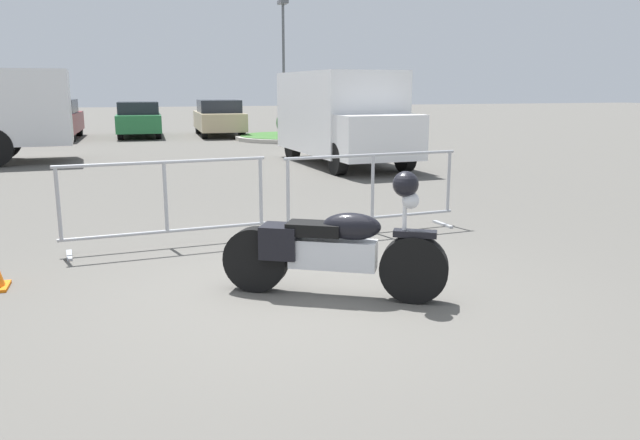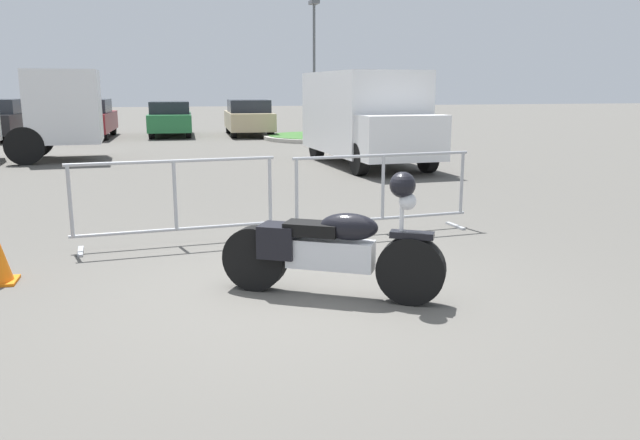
{
  "view_description": "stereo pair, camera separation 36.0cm",
  "coord_description": "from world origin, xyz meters",
  "px_view_note": "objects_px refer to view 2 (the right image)",
  "views": [
    {
      "loc": [
        -1.49,
        -5.39,
        1.93
      ],
      "look_at": [
        0.32,
        0.33,
        0.65
      ],
      "focal_mm": 35.0,
      "sensor_mm": 36.0,
      "label": 1
    },
    {
      "loc": [
        -1.14,
        -5.49,
        1.93
      ],
      "look_at": [
        0.32,
        0.33,
        0.65
      ],
      "focal_mm": 35.0,
      "sensor_mm": 36.0,
      "label": 2
    }
  ],
  "objects_px": {
    "delivery_van": "(365,115)",
    "street_lamp": "(314,46)",
    "parked_car_tan": "(249,117)",
    "parked_car_green": "(170,119)",
    "crowd_barrier_far": "(383,192)",
    "parked_car_maroon": "(88,118)",
    "crowd_barrier_near": "(175,201)",
    "motorcycle": "(330,249)"
  },
  "relations": [
    {
      "from": "delivery_van",
      "to": "parked_car_tan",
      "type": "bearing_deg",
      "value": -174.58
    },
    {
      "from": "crowd_barrier_far",
      "to": "delivery_van",
      "type": "height_order",
      "value": "delivery_van"
    },
    {
      "from": "street_lamp",
      "to": "crowd_barrier_far",
      "type": "bearing_deg",
      "value": -101.04
    },
    {
      "from": "motorcycle",
      "to": "street_lamp",
      "type": "xyz_separation_m",
      "value": [
        5.32,
        22.69,
        3.25
      ]
    },
    {
      "from": "crowd_barrier_far",
      "to": "parked_car_tan",
      "type": "xyz_separation_m",
      "value": [
        0.61,
        17.83,
        0.17
      ]
    },
    {
      "from": "crowd_barrier_near",
      "to": "street_lamp",
      "type": "xyz_separation_m",
      "value": [
        6.68,
        20.35,
        3.15
      ]
    },
    {
      "from": "parked_car_tan",
      "to": "crowd_barrier_far",
      "type": "bearing_deg",
      "value": -179.89
    },
    {
      "from": "parked_car_green",
      "to": "motorcycle",
      "type": "bearing_deg",
      "value": -174.76
    },
    {
      "from": "motorcycle",
      "to": "parked_car_maroon",
      "type": "bearing_deg",
      "value": 131.58
    },
    {
      "from": "parked_car_tan",
      "to": "motorcycle",
      "type": "bearing_deg",
      "value": 176.51
    },
    {
      "from": "motorcycle",
      "to": "crowd_barrier_near",
      "type": "height_order",
      "value": "motorcycle"
    },
    {
      "from": "crowd_barrier_near",
      "to": "parked_car_tan",
      "type": "relative_size",
      "value": 0.59
    },
    {
      "from": "street_lamp",
      "to": "parked_car_green",
      "type": "bearing_deg",
      "value": -161.87
    },
    {
      "from": "parked_car_maroon",
      "to": "street_lamp",
      "type": "height_order",
      "value": "street_lamp"
    },
    {
      "from": "crowd_barrier_near",
      "to": "delivery_van",
      "type": "height_order",
      "value": "delivery_van"
    },
    {
      "from": "crowd_barrier_near",
      "to": "motorcycle",
      "type": "bearing_deg",
      "value": -59.96
    },
    {
      "from": "delivery_van",
      "to": "street_lamp",
      "type": "xyz_separation_m",
      "value": [
        1.82,
        13.01,
        2.47
      ]
    },
    {
      "from": "crowd_barrier_near",
      "to": "delivery_van",
      "type": "distance_m",
      "value": 8.83
    },
    {
      "from": "motorcycle",
      "to": "parked_car_maroon",
      "type": "relative_size",
      "value": 0.44
    },
    {
      "from": "parked_car_green",
      "to": "street_lamp",
      "type": "xyz_separation_m",
      "value": [
        6.46,
        2.11,
        3.02
      ]
    },
    {
      "from": "motorcycle",
      "to": "parked_car_tan",
      "type": "height_order",
      "value": "parked_car_tan"
    },
    {
      "from": "delivery_van",
      "to": "parked_car_green",
      "type": "distance_m",
      "value": 11.85
    },
    {
      "from": "crowd_barrier_far",
      "to": "parked_car_maroon",
      "type": "height_order",
      "value": "parked_car_maroon"
    },
    {
      "from": "parked_car_maroon",
      "to": "delivery_van",
      "type": "bearing_deg",
      "value": -141.97
    },
    {
      "from": "delivery_van",
      "to": "parked_car_green",
      "type": "bearing_deg",
      "value": -159.85
    },
    {
      "from": "parked_car_tan",
      "to": "street_lamp",
      "type": "distance_m",
      "value": 5.15
    },
    {
      "from": "parked_car_green",
      "to": "parked_car_tan",
      "type": "bearing_deg",
      "value": -95.32
    },
    {
      "from": "motorcycle",
      "to": "delivery_van",
      "type": "bearing_deg",
      "value": 99.93
    },
    {
      "from": "parked_car_maroon",
      "to": "parked_car_tan",
      "type": "bearing_deg",
      "value": -89.56
    },
    {
      "from": "parked_car_tan",
      "to": "parked_car_green",
      "type": "bearing_deg",
      "value": 84.68
    },
    {
      "from": "delivery_van",
      "to": "parked_car_maroon",
      "type": "distance_m",
      "value": 13.19
    },
    {
      "from": "parked_car_maroon",
      "to": "street_lamp",
      "type": "bearing_deg",
      "value": -74.17
    },
    {
      "from": "parked_car_green",
      "to": "delivery_van",
      "type": "bearing_deg",
      "value": -154.87
    },
    {
      "from": "crowd_barrier_far",
      "to": "parked_car_maroon",
      "type": "xyz_separation_m",
      "value": [
        -5.59,
        18.01,
        0.19
      ]
    },
    {
      "from": "motorcycle",
      "to": "crowd_barrier_near",
      "type": "relative_size",
      "value": 0.77
    },
    {
      "from": "delivery_van",
      "to": "street_lamp",
      "type": "height_order",
      "value": "street_lamp"
    },
    {
      "from": "motorcycle",
      "to": "crowd_barrier_near",
      "type": "distance_m",
      "value": 2.7
    },
    {
      "from": "crowd_barrier_near",
      "to": "crowd_barrier_far",
      "type": "height_order",
      "value": "same"
    },
    {
      "from": "crowd_barrier_far",
      "to": "parked_car_tan",
      "type": "distance_m",
      "value": 17.84
    },
    {
      "from": "motorcycle",
      "to": "delivery_van",
      "type": "relative_size",
      "value": 0.38
    },
    {
      "from": "motorcycle",
      "to": "crowd_barrier_far",
      "type": "bearing_deg",
      "value": 89.77
    },
    {
      "from": "crowd_barrier_near",
      "to": "crowd_barrier_far",
      "type": "xyz_separation_m",
      "value": [
        2.7,
        0.0,
        0.0
      ]
    }
  ]
}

